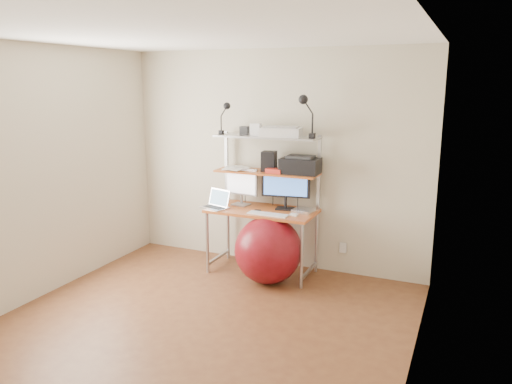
% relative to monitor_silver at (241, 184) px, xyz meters
% --- Properties ---
extents(room, '(3.60, 3.60, 3.60)m').
position_rel_monitor_silver_xyz_m(room, '(0.30, -1.55, 0.26)').
color(room, brown).
rests_on(room, ground).
extents(computer_desk, '(1.20, 0.60, 1.57)m').
position_rel_monitor_silver_xyz_m(computer_desk, '(0.30, -0.04, -0.03)').
color(computer_desk, '#B44E23').
rests_on(computer_desk, ground).
extents(desktop, '(1.20, 0.60, 0.00)m').
position_rel_monitor_silver_xyz_m(desktop, '(0.30, -0.11, -0.25)').
color(desktop, '#B44E23').
rests_on(desktop, computer_desk).
extents(mid_shelf, '(1.18, 0.34, 0.00)m').
position_rel_monitor_silver_xyz_m(mid_shelf, '(0.30, 0.02, 0.16)').
color(mid_shelf, '#B44E23').
rests_on(mid_shelf, computer_desk).
extents(top_shelf, '(1.18, 0.34, 0.00)m').
position_rel_monitor_silver_xyz_m(top_shelf, '(0.30, 0.02, 0.56)').
color(top_shelf, '#A7A7AC').
rests_on(top_shelf, computer_desk).
extents(floor, '(3.60, 3.60, 0.00)m').
position_rel_monitor_silver_xyz_m(floor, '(0.30, -1.55, -0.99)').
color(floor, brown).
rests_on(floor, ground).
extents(wall_outlet, '(0.08, 0.01, 0.12)m').
position_rel_monitor_silver_xyz_m(wall_outlet, '(1.15, 0.24, -0.69)').
color(wall_outlet, silver).
rests_on(wall_outlet, room).
extents(monitor_silver, '(0.42, 0.17, 0.46)m').
position_rel_monitor_silver_xyz_m(monitor_silver, '(0.00, 0.00, 0.00)').
color(monitor_silver, '#ABABB0').
rests_on(monitor_silver, desktop).
extents(monitor_black, '(0.54, 0.18, 0.54)m').
position_rel_monitor_silver_xyz_m(monitor_black, '(0.53, 0.02, 0.03)').
color(monitor_black, black).
rests_on(monitor_black, desktop).
extents(laptop, '(0.35, 0.32, 0.26)m').
position_rel_monitor_silver_xyz_m(laptop, '(-0.20, -0.24, -0.20)').
color(laptop, silver).
rests_on(laptop, desktop).
extents(keyboard, '(0.45, 0.14, 0.01)m').
position_rel_monitor_silver_xyz_m(keyboard, '(0.45, -0.29, -0.24)').
color(keyboard, silver).
rests_on(keyboard, desktop).
extents(mouse, '(0.09, 0.06, 0.02)m').
position_rel_monitor_silver_xyz_m(mouse, '(0.72, -0.22, -0.24)').
color(mouse, silver).
rests_on(mouse, desktop).
extents(mac_mini, '(0.23, 0.23, 0.04)m').
position_rel_monitor_silver_xyz_m(mac_mini, '(0.77, -0.04, -0.23)').
color(mac_mini, silver).
rests_on(mac_mini, desktop).
extents(phone, '(0.10, 0.14, 0.01)m').
position_rel_monitor_silver_xyz_m(phone, '(0.29, -0.22, -0.24)').
color(phone, black).
rests_on(phone, desktop).
extents(printer, '(0.42, 0.29, 0.20)m').
position_rel_monitor_silver_xyz_m(printer, '(0.69, 0.04, 0.26)').
color(printer, black).
rests_on(printer, mid_shelf).
extents(nas_cube, '(0.17, 0.17, 0.22)m').
position_rel_monitor_silver_xyz_m(nas_cube, '(0.32, 0.04, 0.28)').
color(nas_cube, black).
rests_on(nas_cube, mid_shelf).
extents(red_box, '(0.20, 0.14, 0.05)m').
position_rel_monitor_silver_xyz_m(red_box, '(0.43, -0.04, 0.19)').
color(red_box, '#B1271C').
rests_on(red_box, mid_shelf).
extents(scanner, '(0.47, 0.34, 0.11)m').
position_rel_monitor_silver_xyz_m(scanner, '(0.48, 0.01, 0.62)').
color(scanner, silver).
rests_on(scanner, top_shelf).
extents(box_white, '(0.12, 0.10, 0.13)m').
position_rel_monitor_silver_xyz_m(box_white, '(0.17, 0.02, 0.63)').
color(box_white, silver).
rests_on(box_white, top_shelf).
extents(box_grey, '(0.10, 0.10, 0.09)m').
position_rel_monitor_silver_xyz_m(box_grey, '(0.02, 0.05, 0.61)').
color(box_grey, '#29292B').
rests_on(box_grey, top_shelf).
extents(clip_lamp_left, '(0.14, 0.08, 0.36)m').
position_rel_monitor_silver_xyz_m(clip_lamp_left, '(-0.17, -0.04, 0.83)').
color(clip_lamp_left, black).
rests_on(clip_lamp_left, top_shelf).
extents(clip_lamp_right, '(0.18, 0.10, 0.45)m').
position_rel_monitor_silver_xyz_m(clip_lamp_right, '(0.76, -0.05, 0.89)').
color(clip_lamp_right, black).
rests_on(clip_lamp_right, top_shelf).
extents(exercise_ball, '(0.73, 0.73, 0.73)m').
position_rel_monitor_silver_xyz_m(exercise_ball, '(0.48, -0.35, -0.62)').
color(exercise_ball, maroon).
rests_on(exercise_ball, floor).
extents(paper_stack, '(0.34, 0.36, 0.02)m').
position_rel_monitor_silver_xyz_m(paper_stack, '(-0.10, 0.03, 0.17)').
color(paper_stack, white).
rests_on(paper_stack, mid_shelf).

